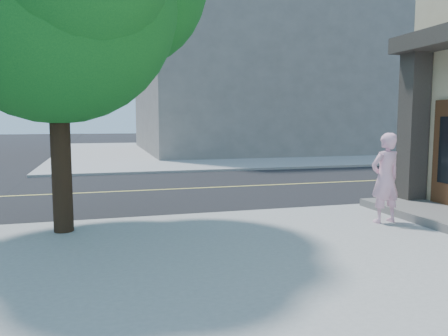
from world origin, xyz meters
name	(u,v)px	position (x,y,z in m)	size (l,w,h in m)	color
ground	(9,230)	(0.00, 0.00, 0.00)	(140.00, 140.00, 0.00)	black
road_ew	(38,195)	(0.00, 4.50, 0.01)	(140.00, 9.00, 0.01)	black
sidewalk_ne	(258,150)	(13.50, 21.50, 0.06)	(29.00, 25.00, 0.12)	#949494
filler_ne	(262,57)	(14.00, 22.00, 7.12)	(18.00, 16.00, 14.00)	slate
man_on_phone	(385,178)	(7.83, -2.00, 1.09)	(0.71, 0.47, 1.95)	#ECAAC6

